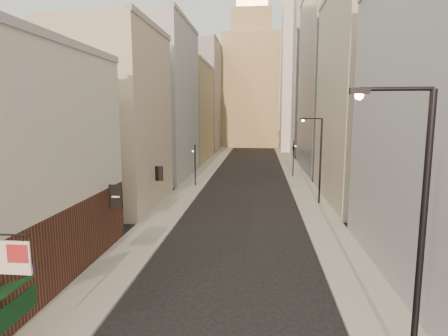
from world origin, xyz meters
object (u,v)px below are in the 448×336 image
at_px(traffic_light_left, 195,158).
at_px(traffic_light_right, 294,150).
at_px(clock_tower, 251,78).
at_px(white_tower, 300,67).
at_px(streetlamp_near, 415,221).
at_px(streetlamp_mid, 318,156).

relative_size(traffic_light_left, traffic_light_right, 1.00).
relative_size(clock_tower, white_tower, 1.08).
bearing_deg(streetlamp_near, clock_tower, 95.93).
distance_m(clock_tower, streetlamp_mid, 65.96).
bearing_deg(clock_tower, traffic_light_left, -95.14).
xyz_separation_m(clock_tower, traffic_light_right, (6.97, -48.82, -13.92)).
height_order(streetlamp_near, traffic_light_left, streetlamp_near).
bearing_deg(streetlamp_near, traffic_light_right, 91.56).
distance_m(white_tower, streetlamp_near, 75.26).
bearing_deg(streetlamp_mid, traffic_light_left, 137.81).
bearing_deg(traffic_light_left, streetlamp_near, 97.21).
distance_m(white_tower, streetlamp_mid, 52.18).
distance_m(clock_tower, white_tower, 17.83).
height_order(traffic_light_left, traffic_light_right, same).
xyz_separation_m(clock_tower, traffic_light_left, (-5.10, -56.63, -14.17)).
distance_m(clock_tower, traffic_light_right, 51.24).
bearing_deg(traffic_light_right, streetlamp_mid, 102.88).
distance_m(streetlamp_mid, traffic_light_left, 15.09).
bearing_deg(white_tower, traffic_light_right, -96.60).
relative_size(clock_tower, traffic_light_right, 8.98).
xyz_separation_m(white_tower, traffic_light_left, (-16.10, -42.63, -15.14)).
distance_m(streetlamp_mid, traffic_light_right, 15.43).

